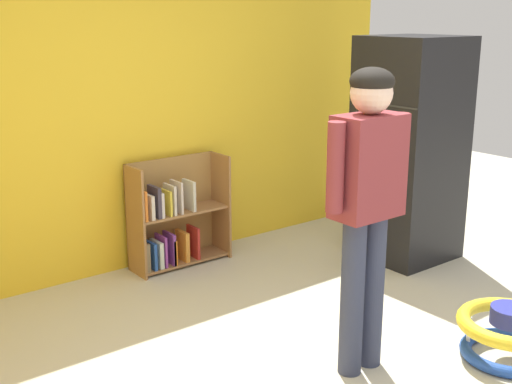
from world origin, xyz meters
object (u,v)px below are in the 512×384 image
baby_walker (509,333)px  standing_person (367,193)px  bookshelf (172,220)px  refrigerator (409,150)px

baby_walker → standing_person: bearing=149.1°
bookshelf → baby_walker: 2.61m
bookshelf → baby_walker: bearing=-73.0°
baby_walker → refrigerator: bearing=60.1°
refrigerator → baby_walker: (-0.86, -1.50, -0.73)m
baby_walker → bookshelf: bearing=107.0°
standing_person → refrigerator: bearing=32.8°
refrigerator → baby_walker: refrigerator is taller
bookshelf → standing_person: size_ratio=0.50×
refrigerator → bookshelf: refrigerator is taller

